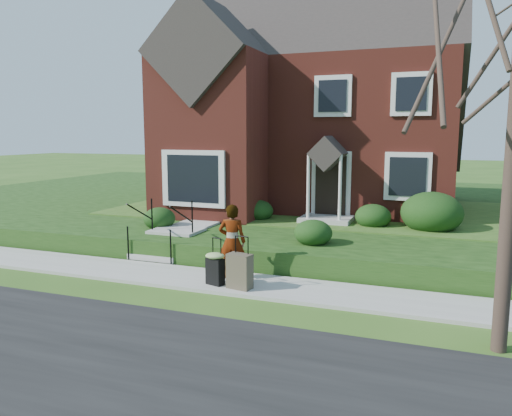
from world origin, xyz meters
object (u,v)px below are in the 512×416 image
at_px(suitcase_olive, 240,271).
at_px(suitcase_black, 215,267).
at_px(front_steps, 169,239).
at_px(woman, 232,241).

bearing_deg(suitcase_olive, suitcase_black, -175.96).
bearing_deg(front_steps, suitcase_olive, -36.17).
bearing_deg(woman, suitcase_olive, 112.37).
bearing_deg(suitcase_olive, front_steps, 154.01).
xyz_separation_m(suitcase_black, suitcase_olive, (0.62, -0.07, -0.02)).
height_order(front_steps, suitcase_olive, front_steps).
distance_m(front_steps, woman, 3.12).
relative_size(woman, suitcase_olive, 1.51).
bearing_deg(front_steps, woman, -31.20).
xyz_separation_m(front_steps, woman, (2.64, -1.60, 0.48)).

